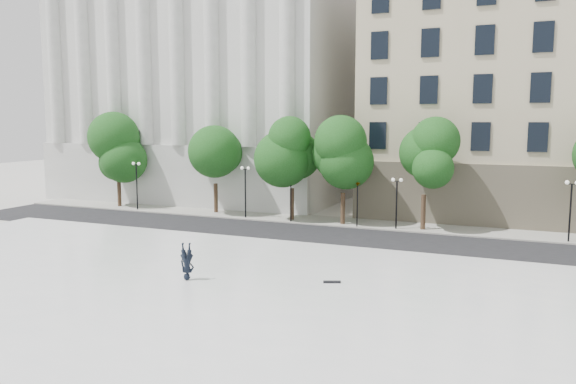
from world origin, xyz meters
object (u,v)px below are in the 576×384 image
traffic_light_west (291,178)px  skateboard (332,282)px  person_lying (187,275)px  traffic_light_east (358,180)px

traffic_light_west → skateboard: (8.95, -16.41, -3.23)m
traffic_light_west → person_lying: bearing=-83.4°
traffic_light_east → person_lying: 19.25m
traffic_light_west → skateboard: size_ratio=4.95×
traffic_light_west → traffic_light_east: size_ratio=1.00×
traffic_light_east → person_lying: bearing=-100.3°
traffic_light_east → person_lying: traffic_light_east is taller
person_lying → traffic_light_west: bearing=79.2°
traffic_light_east → skateboard: bearing=-78.4°
person_lying → skateboard: person_lying is taller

